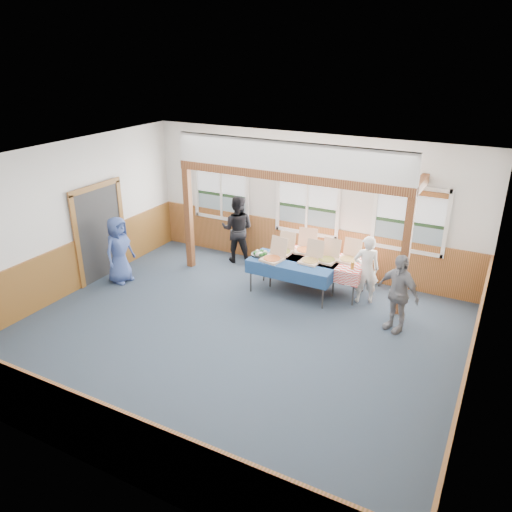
{
  "coord_description": "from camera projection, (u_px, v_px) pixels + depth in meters",
  "views": [
    {
      "loc": [
        4.07,
        -6.78,
        4.93
      ],
      "look_at": [
        -0.03,
        1.0,
        1.22
      ],
      "focal_mm": 35.0,
      "sensor_mm": 36.0,
      "label": 1
    }
  ],
  "objects": [
    {
      "name": "wainscot_back",
      "position": [
        306.0,
        246.0,
        11.81
      ],
      "size": [
        7.98,
        0.05,
        1.1
      ],
      "primitive_type": "cube",
      "color": "brown",
      "rests_on": "floor"
    },
    {
      "name": "drink_glass",
      "position": [
        352.0,
        266.0,
        10.08
      ],
      "size": [
        0.07,
        0.07,
        0.15
      ],
      "primitive_type": "cylinder",
      "color": "#A76B1B",
      "rests_on": "table_right"
    },
    {
      "name": "pizza_box_d",
      "position": [
        305.0,
        248.0,
        10.96
      ],
      "size": [
        0.5,
        0.58,
        0.46
      ],
      "rotation": [
        0.0,
        0.0,
        0.17
      ],
      "color": "#CEA789",
      "rests_on": "table_right"
    },
    {
      "name": "wainscot_left",
      "position": [
        72.0,
        268.0,
        10.68
      ],
      "size": [
        0.05,
        6.98,
        1.1
      ],
      "primitive_type": "cube",
      "color": "brown",
      "rests_on": "floor"
    },
    {
      "name": "person_grey",
      "position": [
        398.0,
        293.0,
        9.13
      ],
      "size": [
        0.96,
        0.72,
        1.51
      ],
      "primitive_type": "imported",
      "rotation": [
        0.0,
        0.0,
        -0.45
      ],
      "color": "gray",
      "rests_on": "floor"
    },
    {
      "name": "table_left",
      "position": [
        292.0,
        264.0,
        10.49
      ],
      "size": [
        1.88,
        0.93,
        0.76
      ],
      "rotation": [
        0.0,
        0.0,
        -0.07
      ],
      "color": "#2D2D2D",
      "rests_on": "floor"
    },
    {
      "name": "ceiling",
      "position": [
        229.0,
        164.0,
        7.94
      ],
      "size": [
        8.0,
        8.0,
        0.0
      ],
      "primitive_type": "plane",
      "rotation": [
        3.14,
        0.0,
        0.0
      ],
      "color": "white",
      "rests_on": "wall_back"
    },
    {
      "name": "pizza_box_a",
      "position": [
        273.0,
        257.0,
        10.52
      ],
      "size": [
        0.49,
        0.56,
        0.45
      ],
      "rotation": [
        0.0,
        0.0,
        -0.17
      ],
      "color": "#CEA789",
      "rests_on": "table_left"
    },
    {
      "name": "pizza_box_f",
      "position": [
        349.0,
        258.0,
        10.49
      ],
      "size": [
        0.41,
        0.49,
        0.42
      ],
      "rotation": [
        0.0,
        0.0,
        -0.04
      ],
      "color": "#CEA789",
      "rests_on": "table_right"
    },
    {
      "name": "wall_left",
      "position": [
        64.0,
        221.0,
        10.28
      ],
      "size": [
        0.0,
        8.0,
        8.0
      ],
      "primitive_type": "plane",
      "rotation": [
        1.57,
        0.0,
        1.57
      ],
      "color": "silver",
      "rests_on": "floor"
    },
    {
      "name": "woman_black",
      "position": [
        237.0,
        229.0,
        12.1
      ],
      "size": [
        0.94,
        0.82,
        1.66
      ],
      "primitive_type": "imported",
      "rotation": [
        0.0,
        0.0,
        3.41
      ],
      "color": "black",
      "rests_on": "floor"
    },
    {
      "name": "wainscot_front",
      "position": [
        89.0,
        431.0,
        6.14
      ],
      "size": [
        7.98,
        0.05,
        1.1
      ],
      "primitive_type": "cube",
      "color": "brown",
      "rests_on": "floor"
    },
    {
      "name": "pizza_box_b",
      "position": [
        311.0,
        259.0,
        10.42
      ],
      "size": [
        0.42,
        0.5,
        0.43
      ],
      "rotation": [
        0.0,
        0.0,
        -0.06
      ],
      "color": "#CEA789",
      "rests_on": "table_left"
    },
    {
      "name": "wall_front",
      "position": [
        76.0,
        361.0,
        5.71
      ],
      "size": [
        8.0,
        0.0,
        8.0
      ],
      "primitive_type": "plane",
      "rotation": [
        -1.57,
        0.0,
        0.0
      ],
      "color": "silver",
      "rests_on": "floor"
    },
    {
      "name": "wall_right",
      "position": [
        482.0,
        309.0,
        6.85
      ],
      "size": [
        0.0,
        8.0,
        8.0
      ],
      "primitive_type": "plane",
      "rotation": [
        1.57,
        0.0,
        -1.57
      ],
      "color": "silver",
      "rests_on": "floor"
    },
    {
      "name": "wall_back",
      "position": [
        308.0,
        204.0,
        11.42
      ],
      "size": [
        8.0,
        0.0,
        8.0
      ],
      "primitive_type": "plane",
      "rotation": [
        1.57,
        0.0,
        0.0
      ],
      "color": "silver",
      "rests_on": "floor"
    },
    {
      "name": "pizza_box_e",
      "position": [
        327.0,
        258.0,
        10.48
      ],
      "size": [
        0.44,
        0.51,
        0.43
      ],
      "rotation": [
        0.0,
        0.0,
        -0.09
      ],
      "color": "#CEA789",
      "rests_on": "table_right"
    },
    {
      "name": "table_right",
      "position": [
        317.0,
        259.0,
        10.7
      ],
      "size": [
        2.25,
        1.77,
        0.76
      ],
      "rotation": [
        0.0,
        0.0,
        -0.44
      ],
      "color": "#2D2D2D",
      "rests_on": "floor"
    },
    {
      "name": "window_left",
      "position": [
        221.0,
        188.0,
        12.34
      ],
      "size": [
        1.56,
        0.1,
        1.46
      ],
      "color": "white",
      "rests_on": "wall_back"
    },
    {
      "name": "post_right",
      "position": [
        405.0,
        258.0,
        9.52
      ],
      "size": [
        0.15,
        0.15,
        2.4
      ],
      "primitive_type": "cube",
      "color": "#542512",
      "rests_on": "floor"
    },
    {
      "name": "veggie_tray",
      "position": [
        261.0,
        254.0,
        10.77
      ],
      "size": [
        0.41,
        0.41,
        0.09
      ],
      "color": "black",
      "rests_on": "table_left"
    },
    {
      "name": "cross_beam",
      "position": [
        287.0,
        177.0,
        10.09
      ],
      "size": [
        5.15,
        0.18,
        0.18
      ],
      "primitive_type": "cube",
      "color": "#542512",
      "rests_on": "post_left"
    },
    {
      "name": "window_right",
      "position": [
        410.0,
        215.0,
        10.36
      ],
      "size": [
        1.56,
        0.1,
        1.46
      ],
      "color": "white",
      "rests_on": "wall_back"
    },
    {
      "name": "cased_opening",
      "position": [
        100.0,
        233.0,
        11.21
      ],
      "size": [
        0.06,
        1.3,
        2.1
      ],
      "primitive_type": "cube",
      "color": "#2D2D2D",
      "rests_on": "wall_left"
    },
    {
      "name": "man_blue",
      "position": [
        119.0,
        250.0,
        11.05
      ],
      "size": [
        0.52,
        0.77,
        1.52
      ],
      "primitive_type": "imported",
      "rotation": [
        0.0,
        0.0,
        1.52
      ],
      "color": "#3A4F91",
      "rests_on": "floor"
    },
    {
      "name": "wainscot_right",
      "position": [
        467.0,
        372.0,
        7.27
      ],
      "size": [
        0.05,
        6.98,
        1.1
      ],
      "primitive_type": "cube",
      "color": "brown",
      "rests_on": "floor"
    },
    {
      "name": "pizza_box_c",
      "position": [
        284.0,
        250.0,
        10.89
      ],
      "size": [
        0.38,
        0.46,
        0.41
      ],
      "rotation": [
        0.0,
        0.0,
        -0.01
      ],
      "color": "#CEA789",
      "rests_on": "table_right"
    },
    {
      "name": "floor",
      "position": [
        232.0,
        336.0,
        9.19
      ],
      "size": [
        8.0,
        8.0,
        0.0
      ],
      "primitive_type": "plane",
      "color": "#2C3648",
      "rests_on": "ground"
    },
    {
      "name": "post_left",
      "position": [
        189.0,
        219.0,
        11.67
      ],
      "size": [
        0.15,
        0.15,
        2.4
      ],
      "primitive_type": "cube",
      "color": "#542512",
      "rests_on": "floor"
    },
    {
      "name": "woman_white",
      "position": [
        366.0,
        270.0,
        10.15
      ],
      "size": [
        0.63,
        0.54,
        1.46
      ],
      "primitive_type": "imported",
      "rotation": [
        0.0,
        0.0,
        3.58
      ],
      "color": "white",
      "rests_on": "floor"
    },
    {
      "name": "window_mid",
      "position": [
        308.0,
        201.0,
        11.35
      ],
      "size": [
        1.56,
        0.1,
        1.46
      ],
      "color": "white",
      "rests_on": "wall_back"
    }
  ]
}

